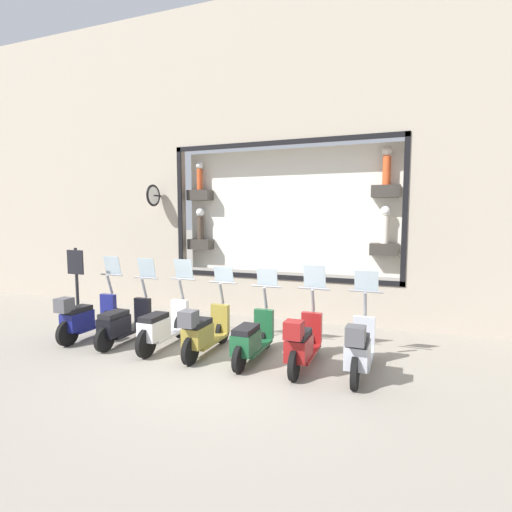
# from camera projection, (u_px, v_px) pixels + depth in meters

# --- Properties ---
(ground_plane) EXTENTS (120.00, 120.00, 0.00)m
(ground_plane) POSITION_uv_depth(u_px,v_px,m) (222.00, 365.00, 7.01)
(ground_plane) COLOR gray
(building_facade) EXTENTS (1.22, 36.00, 8.01)m
(building_facade) POSITION_uv_depth(u_px,v_px,m) (284.00, 157.00, 9.95)
(building_facade) COLOR #ADA08E
(building_facade) RESTS_ON ground_plane
(scooter_silver_0) EXTENTS (1.80, 0.61, 1.64)m
(scooter_silver_0) POSITION_uv_depth(u_px,v_px,m) (359.00, 348.00, 6.43)
(scooter_silver_0) COLOR black
(scooter_silver_0) RESTS_ON ground_plane
(scooter_red_1) EXTENTS (1.80, 0.60, 1.70)m
(scooter_red_1) POSITION_uv_depth(u_px,v_px,m) (302.00, 342.00, 6.77)
(scooter_red_1) COLOR black
(scooter_red_1) RESTS_ON ground_plane
(scooter_green_2) EXTENTS (1.79, 0.60, 1.59)m
(scooter_green_2) POSITION_uv_depth(u_px,v_px,m) (252.00, 338.00, 7.16)
(scooter_green_2) COLOR black
(scooter_green_2) RESTS_ON ground_plane
(scooter_olive_3) EXTENTS (1.80, 0.60, 1.58)m
(scooter_olive_3) POSITION_uv_depth(u_px,v_px,m) (204.00, 331.00, 7.44)
(scooter_olive_3) COLOR black
(scooter_olive_3) RESTS_ON ground_plane
(scooter_white_4) EXTENTS (1.81, 0.60, 1.70)m
(scooter_white_4) POSITION_uv_depth(u_px,v_px,m) (163.00, 326.00, 7.84)
(scooter_white_4) COLOR black
(scooter_white_4) RESTS_ON ground_plane
(scooter_black_5) EXTENTS (1.80, 0.61, 1.69)m
(scooter_black_5) POSITION_uv_depth(u_px,v_px,m) (124.00, 323.00, 8.17)
(scooter_black_5) COLOR black
(scooter_black_5) RESTS_ON ground_plane
(scooter_navy_6) EXTENTS (1.80, 0.61, 1.70)m
(scooter_navy_6) POSITION_uv_depth(u_px,v_px,m) (85.00, 317.00, 8.45)
(scooter_navy_6) COLOR black
(scooter_navy_6) RESTS_ON ground_plane
(shop_sign_post) EXTENTS (0.36, 0.45, 1.89)m
(shop_sign_post) POSITION_uv_depth(u_px,v_px,m) (77.00, 285.00, 9.09)
(shop_sign_post) COLOR #232326
(shop_sign_post) RESTS_ON ground_plane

